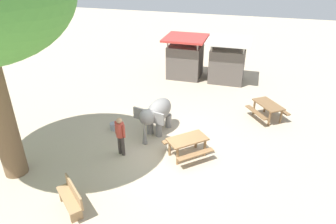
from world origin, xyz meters
name	(u,v)px	position (x,y,z in m)	size (l,w,h in m)	color
ground_plane	(164,149)	(0.00, 0.00, 0.00)	(60.00, 60.00, 0.00)	#BAA88C
elephant	(157,113)	(-0.66, 1.18, 0.95)	(1.46, 2.16, 1.48)	slate
person_handler	(120,133)	(-1.49, -0.75, 0.95)	(0.48, 0.32, 1.62)	#3F3833
wooden_bench	(71,197)	(-1.78, -3.85, 0.47)	(1.33, 1.21, 0.88)	#9E7A51
picnic_table_near	(187,143)	(0.99, -0.14, 0.59)	(2.11, 2.11, 0.78)	olive
picnic_table_far	(268,107)	(3.97, 3.82, 0.59)	(2.08, 2.08, 0.78)	brown
market_stall_red	(185,59)	(-1.06, 8.16, 1.14)	(2.50, 2.50, 2.52)	#59514C
market_stall_white	(227,63)	(1.54, 8.16, 1.14)	(2.50, 2.50, 2.52)	#59514C
feed_bucket	(114,126)	(-2.58, 0.88, 0.16)	(0.36, 0.36, 0.32)	gray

